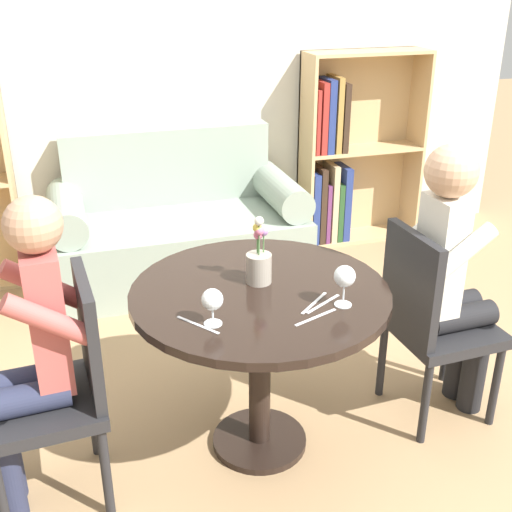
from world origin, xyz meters
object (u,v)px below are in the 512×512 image
at_px(couch, 178,230).
at_px(wine_glass_right, 345,278).
at_px(bookshelf_right, 344,157).
at_px(flower_vase, 259,262).
at_px(chair_left, 61,384).
at_px(chair_right, 430,317).
at_px(person_right, 452,276).
at_px(person_left, 29,356).
at_px(wine_glass_left, 212,301).

distance_m(couch, wine_glass_right, 2.04).
bearing_deg(wine_glass_right, bookshelf_right, 65.28).
distance_m(bookshelf_right, flower_vase, 2.33).
height_order(bookshelf_right, chair_left, bookshelf_right).
bearing_deg(couch, chair_right, -66.48).
height_order(couch, chair_left, couch).
bearing_deg(couch, person_right, -64.08).
xyz_separation_m(couch, flower_vase, (0.02, -1.68, 0.51)).
xyz_separation_m(person_left, person_right, (1.71, 0.04, 0.04)).
bearing_deg(person_right, chair_left, 88.74).
bearing_deg(chair_right, wine_glass_left, 98.15).
xyz_separation_m(chair_left, chair_right, (1.53, 0.02, 0.00)).
height_order(chair_right, person_right, person_right).
bearing_deg(couch, wine_glass_right, -82.62).
height_order(chair_left, wine_glass_left, chair_left).
bearing_deg(chair_left, wine_glass_left, 69.85).
height_order(person_left, wine_glass_left, person_left).
bearing_deg(wine_glass_right, person_right, 18.41).
bearing_deg(wine_glass_right, flower_vase, 130.83).
relative_size(chair_left, chair_right, 1.00).
relative_size(chair_right, person_right, 0.72).
height_order(couch, bookshelf_right, bookshelf_right).
xyz_separation_m(bookshelf_right, wine_glass_left, (-1.51, -2.21, 0.21)).
distance_m(bookshelf_right, person_right, 2.07).
bearing_deg(flower_vase, chair_left, -172.49).
relative_size(couch, wine_glass_left, 11.71).
height_order(couch, wine_glass_right, couch).
bearing_deg(wine_glass_left, flower_vase, 46.50).
distance_m(chair_right, wine_glass_left, 1.07).
bearing_deg(bookshelf_right, chair_left, -134.85).
bearing_deg(person_right, flower_vase, 82.66).
xyz_separation_m(couch, person_right, (0.85, -1.75, 0.37)).
relative_size(wine_glass_left, wine_glass_right, 0.85).
xyz_separation_m(bookshelf_right, person_left, (-2.13, -2.06, 0.02)).
xyz_separation_m(chair_right, wine_glass_right, (-0.51, -0.19, 0.36)).
bearing_deg(flower_vase, wine_glass_right, -49.17).
height_order(chair_left, flower_vase, flower_vase).
relative_size(person_right, flower_vase, 4.55).
relative_size(chair_right, flower_vase, 3.27).
distance_m(couch, person_right, 1.98).
bearing_deg(person_right, wine_glass_right, 106.10).
bearing_deg(person_left, person_right, 87.96).
xyz_separation_m(chair_right, person_right, (0.09, 0.01, 0.18)).
distance_m(chair_left, wine_glass_left, 0.65).
bearing_deg(couch, chair_left, -113.24).
distance_m(chair_right, flower_vase, 0.82).
distance_m(bookshelf_right, person_left, 2.96).
xyz_separation_m(couch, wine_glass_left, (-0.23, -1.94, 0.52)).
relative_size(chair_right, person_left, 0.74).
xyz_separation_m(person_right, flower_vase, (-0.83, 0.07, 0.15)).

